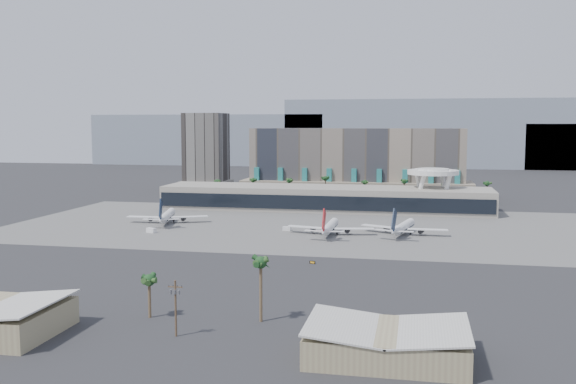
% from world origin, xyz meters
% --- Properties ---
extents(ground, '(900.00, 900.00, 0.00)m').
position_xyz_m(ground, '(0.00, 0.00, 0.00)').
color(ground, '#232326').
rests_on(ground, ground).
extents(apron_pad, '(260.00, 130.00, 0.06)m').
position_xyz_m(apron_pad, '(0.00, 55.00, 0.03)').
color(apron_pad, '#5B5B59').
rests_on(apron_pad, ground).
extents(mountain_ridge, '(680.00, 60.00, 70.00)m').
position_xyz_m(mountain_ridge, '(27.88, 470.00, 29.89)').
color(mountain_ridge, gray).
rests_on(mountain_ridge, ground).
extents(hotel, '(140.00, 30.00, 42.00)m').
position_xyz_m(hotel, '(10.00, 174.41, 16.81)').
color(hotel, gray).
rests_on(hotel, ground).
extents(office_tower, '(30.00, 30.00, 52.00)m').
position_xyz_m(office_tower, '(-95.00, 200.00, 22.94)').
color(office_tower, black).
rests_on(office_tower, ground).
extents(terminal, '(170.00, 32.50, 14.50)m').
position_xyz_m(terminal, '(0.00, 109.84, 6.52)').
color(terminal, '#A7A193').
rests_on(terminal, ground).
extents(saucer_structure, '(26.00, 26.00, 21.89)m').
position_xyz_m(saucer_structure, '(55.00, 116.00, 18.45)').
color(saucer_structure, white).
rests_on(saucer_structure, ground).
extents(palm_row, '(157.80, 2.80, 13.10)m').
position_xyz_m(palm_row, '(7.00, 145.00, 10.50)').
color(palm_row, brown).
rests_on(palm_row, ground).
extents(hangar_right, '(30.55, 20.60, 6.89)m').
position_xyz_m(hangar_right, '(42.00, -100.00, 2.95)').
color(hangar_right, '#988965').
rests_on(hangar_right, ground).
extents(utility_pole, '(3.20, 0.85, 12.00)m').
position_xyz_m(utility_pole, '(-2.00, -96.09, 7.14)').
color(utility_pole, '#4C3826').
rests_on(utility_pole, ground).
extents(airliner_left, '(36.05, 37.45, 13.12)m').
position_xyz_m(airliner_left, '(-63.37, 50.39, 3.31)').
color(airliner_left, white).
rests_on(airliner_left, ground).
extents(airliner_centre, '(35.87, 36.90, 12.74)m').
position_xyz_m(airliner_centre, '(12.87, 34.49, 3.21)').
color(airliner_centre, white).
rests_on(airliner_centre, ground).
extents(airliner_right, '(34.93, 36.32, 12.69)m').
position_xyz_m(airliner_right, '(41.93, 40.23, 3.20)').
color(airliner_right, white).
rests_on(airliner_right, ground).
extents(service_vehicle_a, '(4.48, 3.32, 1.97)m').
position_xyz_m(service_vehicle_a, '(-59.73, 24.54, 0.99)').
color(service_vehicle_a, white).
rests_on(service_vehicle_a, ground).
extents(service_vehicle_b, '(3.47, 2.10, 1.73)m').
position_xyz_m(service_vehicle_b, '(-6.04, 40.47, 0.87)').
color(service_vehicle_b, white).
rests_on(service_vehicle_b, ground).
extents(taxiway_sign, '(1.99, 0.76, 0.90)m').
position_xyz_m(taxiway_sign, '(14.72, -20.64, 0.45)').
color(taxiway_sign, black).
rests_on(taxiway_sign, ground).
extents(near_palm_a, '(6.00, 6.00, 10.19)m').
position_xyz_m(near_palm_a, '(-12.81, -84.69, 7.39)').
color(near_palm_a, brown).
rests_on(near_palm_a, ground).
extents(near_palm_b, '(6.00, 6.00, 14.98)m').
position_xyz_m(near_palm_b, '(13.04, -82.54, 12.07)').
color(near_palm_b, brown).
rests_on(near_palm_b, ground).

